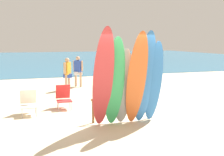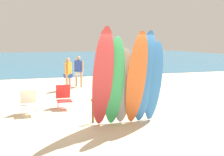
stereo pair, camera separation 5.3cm
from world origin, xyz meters
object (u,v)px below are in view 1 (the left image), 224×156
Objects in this scene: surfboard_blue_4 at (145,78)px; beach_chair_blue at (64,96)px; surfboard_rack at (123,103)px; surfboard_blue_5 at (154,82)px; surfboard_orange_3 at (137,80)px; surfboard_red_0 at (103,79)px; surfboard_green_1 at (115,82)px; surfboard_grey_2 at (123,87)px; beach_chair_red at (28,101)px; beachgoer_midbeach at (78,69)px; beachgoer_photographing at (67,72)px.

beach_chair_blue is at bearing 122.35° from surfboard_blue_4.
surfboard_blue_5 is at bearing -31.58° from surfboard_rack.
surfboard_orange_3 is at bearing -158.75° from surfboard_blue_5.
surfboard_red_0 is 1.06× the size of surfboard_blue_4.
surfboard_red_0 is 1.12× the size of surfboard_green_1.
beach_chair_blue is (-1.30, 2.48, -0.65)m from surfboard_grey_2.
beach_chair_red is (-2.64, 1.54, -0.10)m from surfboard_rack.
surfboard_red_0 is at bearing -48.26° from beachgoer_midbeach.
surfboard_grey_2 is at bearing 16.30° from surfboard_red_0.
surfboard_red_0 reaches higher than surfboard_blue_4.
beach_chair_blue is (-0.70, -3.59, -0.46)m from beachgoer_photographing.
surfboard_red_0 reaches higher than surfboard_orange_3.
surfboard_orange_3 is at bearing -39.15° from beach_chair_red.
surfboard_red_0 is 6.26m from beachgoer_photographing.
surfboard_grey_2 reaches higher than surfboard_rack.
surfboard_orange_3 reaches higher than beach_chair_red.
surfboard_green_1 is at bearing 176.02° from surfboard_blue_4.
surfboard_red_0 reaches higher than beachgoer_photographing.
surfboard_green_1 is 1.05× the size of surfboard_blue_5.
beach_chair_blue is at bearing 113.77° from surfboard_green_1.
surfboard_orange_3 is (0.30, -0.21, 0.22)m from surfboard_grey_2.
surfboard_orange_3 is 3.32× the size of beach_chair_blue.
surfboard_rack is 0.99m from surfboard_green_1.
beach_chair_blue is at bearing 122.32° from surfboard_grey_2.
beach_chair_blue is at bearing 124.38° from surfboard_orange_3.
beachgoer_photographing is at bearing 91.07° from surfboard_red_0.
surfboard_blue_5 is 6.28m from beachgoer_photographing.
beachgoer_photographing is (0.02, 6.24, -0.47)m from surfboard_red_0.
surfboard_blue_5 is (1.54, 0.16, -0.18)m from surfboard_red_0.
surfboard_rack is 3.06m from beach_chair_red.
surfboard_blue_5 is (0.76, -0.47, 0.66)m from surfboard_rack.
beachgoer_midbeach is 4.63m from beach_chair_blue.
beachgoer_photographing is (-0.76, 5.62, 0.37)m from surfboard_rack.
surfboard_orange_3 is (0.93, -0.04, -0.05)m from surfboard_red_0.
surfboard_orange_3 is 1.02× the size of surfboard_blue_4.
beachgoer_photographing is 1.92× the size of beach_chair_red.
surfboard_red_0 is at bearing -162.65° from surfboard_green_1.
beachgoer_midbeach is at bearing 94.11° from surfboard_grey_2.
surfboard_grey_2 is 3.25m from beach_chair_red.
surfboard_blue_4 is at bearing 2.55° from surfboard_green_1.
surfboard_red_0 is at bearing -170.88° from surfboard_blue_5.
surfboard_red_0 is 3.46× the size of beach_chair_blue.
beachgoer_midbeach reaches higher than beachgoer_photographing.
surfboard_orange_3 is at bearing -77.64° from surfboard_rack.
beach_chair_blue is at bearing 125.74° from surfboard_rack.
surfboard_red_0 reaches higher than surfboard_grey_2.
beach_chair_red is at bearing 145.30° from surfboard_orange_3.
surfboard_red_0 is 1.56m from surfboard_blue_5.
surfboard_blue_4 reaches higher than surfboard_blue_5.
surfboard_orange_3 is at bearing -136.73° from beachgoer_photographing.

